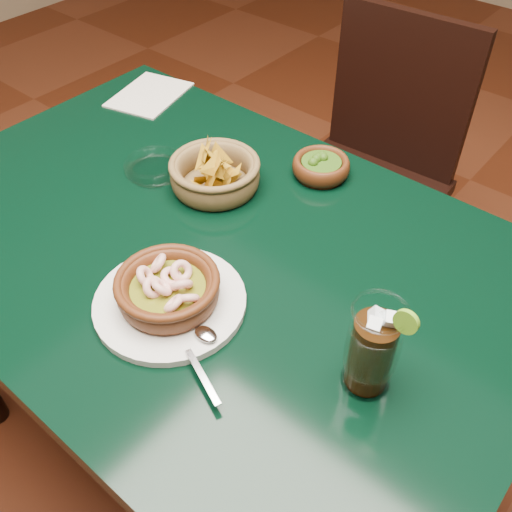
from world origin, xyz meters
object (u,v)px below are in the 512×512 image
Objects in this scene: dining_table at (207,277)px; shrimp_plate at (169,292)px; chip_basket at (215,174)px; dining_chair at (370,170)px; cola_drink at (372,349)px.

shrimp_plate is (0.07, -0.15, 0.13)m from dining_table.
dining_chair is at bearing 85.87° from chip_basket.
dining_chair is at bearing 118.86° from cola_drink.
cola_drink is at bearing -22.65° from chip_basket.
dining_table is 3.84× the size of shrimp_plate.
dining_table is 1.34× the size of dining_chair.
shrimp_plate reaches higher than dining_table.
shrimp_plate is 1.49× the size of chip_basket.
dining_chair is (-0.05, 0.71, -0.16)m from dining_table.
dining_chair is at bearing 97.58° from shrimp_plate.
chip_basket is at bearing 124.52° from dining_table.
cola_drink is (0.38, -0.07, 0.17)m from dining_table.
dining_table is 0.73m from dining_chair.
chip_basket is (-0.16, 0.27, 0.00)m from shrimp_plate.
dining_chair is 0.95m from cola_drink.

